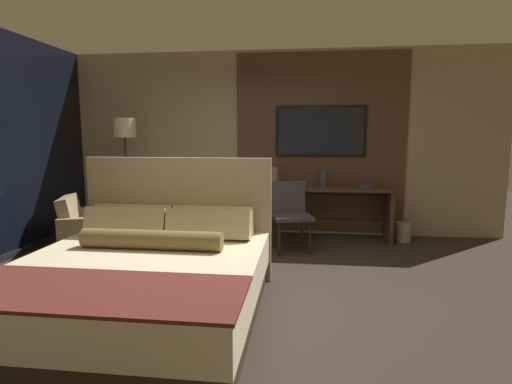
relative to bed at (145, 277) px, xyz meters
name	(u,v)px	position (x,y,z in m)	size (l,w,h in m)	color
ground_plane	(235,294)	(0.68, 0.53, -0.33)	(16.00, 16.00, 0.00)	#332823
wall_back_tv_panel	(271,143)	(0.81, 3.12, 1.07)	(7.20, 0.09, 2.80)	tan
bed	(145,277)	(0.00, 0.00, 0.00)	(1.98, 2.16, 1.29)	#33281E
desk	(319,203)	(1.55, 2.82, 0.20)	(2.04, 0.57, 0.77)	#422D1E
tv	(321,131)	(1.55, 3.05, 1.25)	(1.34, 0.04, 0.76)	black
desk_chair	(290,209)	(1.14, 2.14, 0.22)	(0.61, 0.61, 0.91)	#38333D
armchair_by_window	(95,232)	(-1.43, 1.76, -0.09)	(1.03, 1.06, 0.75)	#998460
floor_lamp	(125,138)	(-1.32, 2.57, 1.16)	(0.34, 0.34, 1.77)	#282623
vase_tall	(323,178)	(1.60, 2.77, 0.57)	(0.13, 0.13, 0.25)	#333338
vase_short	(274,177)	(0.87, 2.77, 0.58)	(0.14, 0.14, 0.28)	#846647
book	(366,186)	(2.21, 2.84, 0.46)	(0.23, 0.17, 0.03)	navy
waste_bin	(403,232)	(2.75, 2.75, -0.19)	(0.22, 0.22, 0.28)	gray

